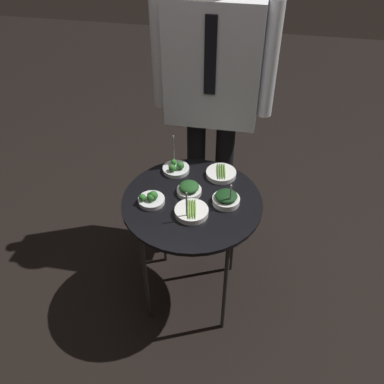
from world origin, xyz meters
The scene contains 9 objects.
ground_plane centered at (0.00, 0.00, 0.00)m, with size 8.00×8.00×0.00m, color black.
serving_cart centered at (0.00, 0.00, 0.61)m, with size 0.63×0.63×0.66m.
bowl_spinach_near_rim centered at (-0.02, 0.05, 0.68)m, with size 0.11×0.11×0.05m.
bowl_broccoli_center centered at (-0.18, -0.05, 0.68)m, with size 0.12×0.12×0.06m.
bowl_spinach_back_left centered at (0.15, 0.01, 0.68)m, with size 0.12×0.12×0.13m.
bowl_asparagus_front_left centered at (0.10, 0.20, 0.67)m, with size 0.14×0.14×0.03m.
bowl_broccoli_front_right centered at (-0.11, 0.20, 0.68)m, with size 0.13×0.13×0.18m.
bowl_asparagus_mid_right centered at (0.01, -0.09, 0.67)m, with size 0.15×0.15×0.15m.
waiter_figure centered at (0.01, 0.49, 1.02)m, with size 0.59×0.22×1.61m.
Camera 1 is at (0.26, -1.41, 1.92)m, focal length 40.00 mm.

